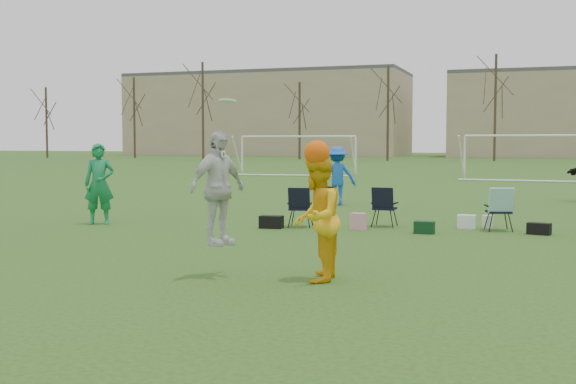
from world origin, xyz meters
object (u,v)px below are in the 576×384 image
at_px(fielder_blue, 337,176).
at_px(goal_mid, 534,144).
at_px(goal_left, 298,144).
at_px(center_contest, 279,205).
at_px(fielder_green_near, 99,184).

height_order(fielder_blue, goal_mid, goal_mid).
bearing_deg(goal_left, fielder_blue, -73.56).
relative_size(center_contest, goal_mid, 0.37).
distance_m(fielder_blue, goal_left, 21.78).
xyz_separation_m(center_contest, goal_mid, (3.58, 30.91, 0.80)).
distance_m(fielder_green_near, goal_left, 27.73).
xyz_separation_m(goal_left, goal_mid, (14.00, -2.00, 0.00)).
relative_size(fielder_blue, center_contest, 0.71).
xyz_separation_m(fielder_blue, center_contest, (2.47, -12.66, 0.17)).
xyz_separation_m(center_contest, goal_left, (-10.42, 32.91, 0.80)).
height_order(fielder_green_near, center_contest, center_contest).
relative_size(fielder_green_near, center_contest, 0.75).
xyz_separation_m(fielder_green_near, goal_mid, (10.29, 25.47, 0.91)).
bearing_deg(center_contest, goal_left, 107.57).
relative_size(fielder_green_near, goal_mid, 0.27).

